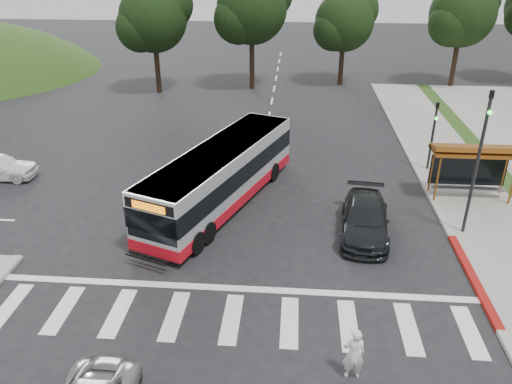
# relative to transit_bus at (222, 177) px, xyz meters

# --- Properties ---
(ground) EXTENTS (140.00, 140.00, 0.00)m
(ground) POSITION_rel_transit_bus_xyz_m (1.50, -3.44, -1.48)
(ground) COLOR black
(ground) RESTS_ON ground
(sidewalk_east) EXTENTS (4.00, 40.00, 0.12)m
(sidewalk_east) POSITION_rel_transit_bus_xyz_m (12.50, 4.56, -1.42)
(sidewalk_east) COLOR gray
(sidewalk_east) RESTS_ON ground
(curb_east) EXTENTS (0.30, 40.00, 0.15)m
(curb_east) POSITION_rel_transit_bus_xyz_m (10.50, 4.56, -1.40)
(curb_east) COLOR #9E9991
(curb_east) RESTS_ON ground
(curb_east_red) EXTENTS (0.32, 6.00, 0.15)m
(curb_east_red) POSITION_rel_transit_bus_xyz_m (10.50, -5.44, -1.40)
(curb_east_red) COLOR maroon
(curb_east_red) RESTS_ON ground
(crosswalk_ladder) EXTENTS (18.00, 2.60, 0.01)m
(crosswalk_ladder) POSITION_rel_transit_bus_xyz_m (1.50, -8.44, -1.47)
(crosswalk_ladder) COLOR silver
(crosswalk_ladder) RESTS_ON ground
(bus_shelter) EXTENTS (4.20, 1.60, 2.86)m
(bus_shelter) POSITION_rel_transit_bus_xyz_m (12.30, 1.67, 0.87)
(bus_shelter) COLOR brown
(bus_shelter) RESTS_ON sidewalk_east
(traffic_signal_ne_tall) EXTENTS (0.18, 0.37, 6.50)m
(traffic_signal_ne_tall) POSITION_rel_transit_bus_xyz_m (11.10, -1.94, 2.40)
(traffic_signal_ne_tall) COLOR black
(traffic_signal_ne_tall) RESTS_ON ground
(traffic_signal_ne_short) EXTENTS (0.18, 0.37, 4.00)m
(traffic_signal_ne_short) POSITION_rel_transit_bus_xyz_m (11.10, 5.05, 1.00)
(traffic_signal_ne_short) COLOR black
(traffic_signal_ne_short) RESTS_ON ground
(tree_ne_a) EXTENTS (6.16, 5.74, 9.30)m
(tree_ne_a) POSITION_rel_transit_bus_xyz_m (17.58, 24.63, 4.91)
(tree_ne_a) COLOR black
(tree_ne_a) RESTS_ON parking_lot
(tree_north_a) EXTENTS (6.60, 6.15, 10.17)m
(tree_north_a) POSITION_rel_transit_bus_xyz_m (-0.41, 22.63, 5.44)
(tree_north_a) COLOR black
(tree_north_a) RESTS_ON ground
(tree_north_b) EXTENTS (5.72, 5.33, 8.43)m
(tree_north_b) POSITION_rel_transit_bus_xyz_m (7.58, 24.62, 4.18)
(tree_north_b) COLOR black
(tree_north_b) RESTS_ON ground
(tree_north_c) EXTENTS (6.16, 5.74, 9.30)m
(tree_north_c) POSITION_rel_transit_bus_xyz_m (-8.42, 20.63, 4.81)
(tree_north_c) COLOR black
(tree_north_c) RESTS_ON ground
(transit_bus) EXTENTS (6.35, 11.58, 2.95)m
(transit_bus) POSITION_rel_transit_bus_xyz_m (0.00, 0.00, 0.00)
(transit_bus) COLOR silver
(transit_bus) RESTS_ON ground
(pedestrian) EXTENTS (0.68, 0.47, 1.79)m
(pedestrian) POSITION_rel_transit_bus_xyz_m (5.39, -10.70, -0.58)
(pedestrian) COLOR silver
(pedestrian) RESTS_ON ground
(dark_sedan) EXTENTS (2.57, 5.22, 1.46)m
(dark_sedan) POSITION_rel_transit_bus_xyz_m (6.68, -2.28, -0.75)
(dark_sedan) COLOR black
(dark_sedan) RESTS_ON ground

